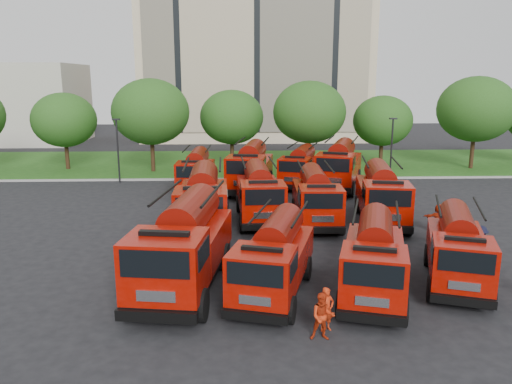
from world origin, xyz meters
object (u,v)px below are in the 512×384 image
fire_truck_10 (300,167)px  firefighter_4 (205,270)px  fire_truck_0 (184,245)px  fire_truck_6 (316,197)px  firefighter_0 (326,330)px  firefighter_5 (437,233)px  fire_truck_7 (381,194)px  fire_truck_2 (374,257)px  fire_truck_1 (275,257)px  fire_truck_5 (259,193)px  fire_truck_8 (196,171)px  firefighter_1 (322,339)px  fire_truck_4 (203,200)px  fire_truck_11 (339,165)px  firefighter_3 (477,265)px  fire_truck_9 (251,167)px  fire_truck_3 (457,248)px

fire_truck_10 → firefighter_4: (-6.33, -17.44, -1.49)m
fire_truck_0 → fire_truck_6: (6.64, 8.95, -0.24)m
firefighter_0 → firefighter_5: 13.00m
fire_truck_6 → fire_truck_7: (3.83, 0.09, 0.11)m
fire_truck_2 → fire_truck_1: bearing=-167.4°
fire_truck_10 → firefighter_4: size_ratio=4.68×
fire_truck_2 → fire_truck_7: fire_truck_7 is taller
fire_truck_5 → fire_truck_1: bearing=-91.5°
fire_truck_7 → fire_truck_0: bearing=-129.8°
firefighter_4 → fire_truck_8: bearing=-48.7°
fire_truck_7 → firefighter_1: fire_truck_7 is taller
fire_truck_4 → fire_truck_11: fire_truck_11 is taller
fire_truck_11 → firefighter_0: fire_truck_11 is taller
fire_truck_0 → firefighter_3: bearing=16.5°
fire_truck_4 → fire_truck_9: bearing=72.8°
fire_truck_9 → fire_truck_11: 6.78m
fire_truck_6 → firefighter_0: (-1.60, -12.71, -1.54)m
fire_truck_1 → firefighter_3: bearing=31.6°
fire_truck_9 → firefighter_5: (9.80, -11.08, -1.75)m
fire_truck_5 → firefighter_0: bearing=-85.3°
fire_truck_11 → fire_truck_2: bearing=-78.9°
fire_truck_5 → firefighter_5: bearing=-20.4°
fire_truck_4 → firefighter_5: 12.81m
fire_truck_8 → fire_truck_2: bearing=-63.7°
fire_truck_2 → firefighter_0: bearing=-113.2°
firefighter_3 → firefighter_5: firefighter_3 is taller
fire_truck_4 → fire_truck_9: size_ratio=0.96×
fire_truck_7 → firefighter_4: 12.32m
fire_truck_9 → fire_truck_11: (6.76, 0.55, 0.01)m
fire_truck_10 → fire_truck_2: bearing=-71.1°
firefighter_4 → fire_truck_5: bearing=-73.4°
fire_truck_1 → fire_truck_4: bearing=127.8°
fire_truck_2 → fire_truck_4: bearing=146.1°
fire_truck_7 → fire_truck_11: (-0.61, 9.18, 0.12)m
fire_truck_2 → firefighter_4: bearing=174.0°
firefighter_0 → fire_truck_2: bearing=21.8°
fire_truck_2 → fire_truck_7: size_ratio=0.91×
fire_truck_7 → firefighter_4: (-9.79, -7.28, -1.65)m
fire_truck_6 → fire_truck_8: 11.47m
fire_truck_1 → fire_truck_9: 18.38m
fire_truck_2 → firefighter_0: fire_truck_2 is taller
fire_truck_1 → fire_truck_3: 7.57m
fire_truck_9 → firefighter_0: 21.59m
fire_truck_10 → fire_truck_6: bearing=-74.1°
fire_truck_7 → firefighter_5: bearing=-35.7°
fire_truck_4 → fire_truck_8: fire_truck_4 is taller
fire_truck_11 → fire_truck_10: bearing=179.7°
firefighter_1 → firefighter_3: bearing=41.5°
fire_truck_7 → firefighter_5: size_ratio=4.55×
fire_truck_11 → fire_truck_9: bearing=-156.8°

